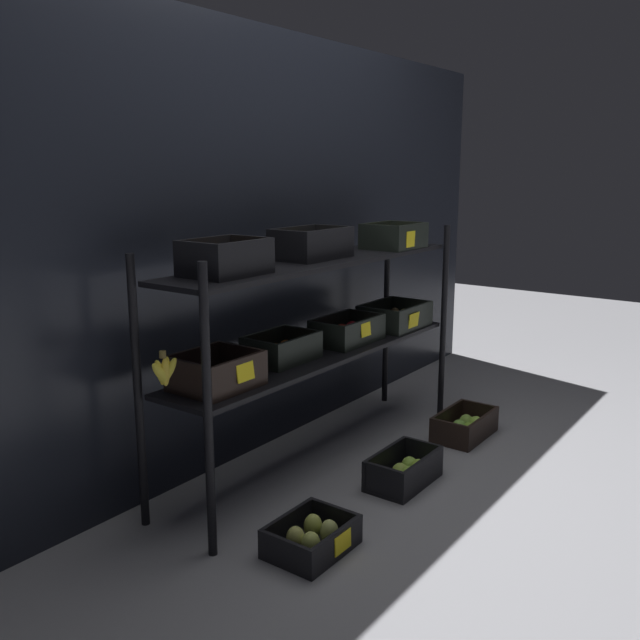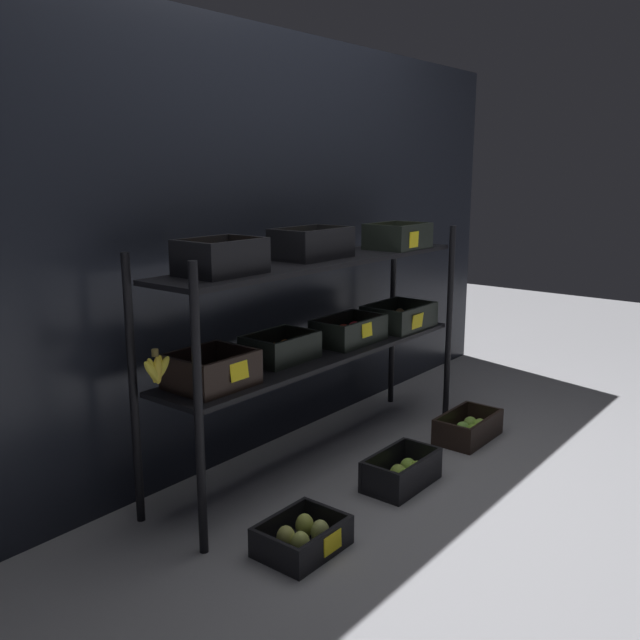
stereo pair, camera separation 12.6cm
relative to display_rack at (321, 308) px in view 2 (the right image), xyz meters
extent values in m
plane|color=gray|center=(-0.01, 0.00, -0.72)|extent=(10.00, 10.00, 0.00)
cube|color=black|center=(-0.01, 0.38, 0.26)|extent=(4.17, 0.12, 1.95)
cylinder|color=black|center=(-0.90, -0.18, -0.20)|extent=(0.03, 0.03, 1.04)
cylinder|color=black|center=(0.88, -0.18, -0.20)|extent=(0.03, 0.03, 1.04)
cylinder|color=black|center=(-0.90, 0.18, -0.20)|extent=(0.03, 0.03, 1.04)
cylinder|color=black|center=(0.88, 0.18, -0.20)|extent=(0.03, 0.03, 1.04)
cube|color=black|center=(-0.01, 0.00, -0.21)|extent=(1.74, 0.33, 0.02)
cube|color=black|center=(-0.01, 0.00, 0.21)|extent=(1.74, 0.33, 0.02)
cube|color=black|center=(-0.66, 0.01, -0.20)|extent=(0.30, 0.26, 0.01)
cube|color=black|center=(-0.66, -0.11, -0.13)|extent=(0.30, 0.02, 0.12)
cube|color=black|center=(-0.66, 0.13, -0.13)|extent=(0.30, 0.02, 0.12)
cube|color=black|center=(-0.80, 0.01, -0.13)|extent=(0.02, 0.22, 0.12)
cube|color=black|center=(-0.52, 0.01, -0.13)|extent=(0.02, 0.22, 0.12)
sphere|color=#622E52|center=(-0.74, -0.05, -0.17)|extent=(0.05, 0.05, 0.05)
sphere|color=#6C2C55|center=(-0.69, -0.06, -0.17)|extent=(0.05, 0.05, 0.05)
sphere|color=#572449|center=(-0.64, -0.05, -0.17)|extent=(0.05, 0.05, 0.05)
sphere|color=#6C205B|center=(-0.58, -0.05, -0.17)|extent=(0.05, 0.05, 0.05)
sphere|color=#592950|center=(-0.74, 0.01, -0.17)|extent=(0.05, 0.05, 0.05)
sphere|color=#542D55|center=(-0.69, 0.01, -0.17)|extent=(0.05, 0.05, 0.05)
sphere|color=#551A4E|center=(-0.63, 0.00, -0.17)|extent=(0.05, 0.05, 0.05)
sphere|color=#672B4C|center=(-0.58, 0.01, -0.17)|extent=(0.05, 0.05, 0.05)
sphere|color=#5A2754|center=(-0.75, 0.06, -0.17)|extent=(0.05, 0.05, 0.05)
sphere|color=#5A1D48|center=(-0.69, 0.06, -0.17)|extent=(0.05, 0.05, 0.05)
sphere|color=#612B59|center=(-0.63, 0.06, -0.17)|extent=(0.05, 0.05, 0.05)
sphere|color=#672D54|center=(-0.58, 0.07, -0.17)|extent=(0.05, 0.05, 0.05)
cube|color=yellow|center=(-0.64, -0.12, -0.12)|extent=(0.09, 0.01, 0.07)
cube|color=black|center=(-0.22, 0.05, -0.20)|extent=(0.31, 0.22, 0.01)
cube|color=black|center=(-0.22, -0.06, -0.14)|extent=(0.31, 0.02, 0.11)
cube|color=black|center=(-0.22, 0.15, -0.14)|extent=(0.31, 0.02, 0.11)
cube|color=black|center=(-0.37, 0.05, -0.14)|extent=(0.02, 0.19, 0.11)
cube|color=black|center=(-0.08, 0.05, -0.14)|extent=(0.02, 0.19, 0.11)
sphere|color=orange|center=(-0.30, 0.01, -0.16)|extent=(0.06, 0.06, 0.06)
sphere|color=orange|center=(-0.22, 0.02, -0.16)|extent=(0.06, 0.06, 0.06)
sphere|color=orange|center=(-0.15, 0.01, -0.16)|extent=(0.06, 0.06, 0.06)
sphere|color=orange|center=(-0.30, 0.08, -0.16)|extent=(0.06, 0.06, 0.06)
sphere|color=orange|center=(-0.23, 0.08, -0.16)|extent=(0.06, 0.06, 0.06)
sphere|color=orange|center=(-0.15, 0.08, -0.16)|extent=(0.06, 0.06, 0.06)
cube|color=black|center=(0.21, 0.00, -0.20)|extent=(0.35, 0.22, 0.01)
cube|color=black|center=(0.21, -0.10, -0.14)|extent=(0.35, 0.02, 0.11)
cube|color=black|center=(0.21, 0.10, -0.14)|extent=(0.35, 0.02, 0.11)
cube|color=black|center=(0.04, 0.00, -0.14)|extent=(0.02, 0.18, 0.11)
cube|color=black|center=(0.38, 0.00, -0.14)|extent=(0.02, 0.18, 0.11)
sphere|color=red|center=(0.13, -0.03, -0.15)|extent=(0.07, 0.07, 0.07)
sphere|color=red|center=(0.22, -0.03, -0.15)|extent=(0.07, 0.07, 0.07)
sphere|color=red|center=(0.30, -0.03, -0.15)|extent=(0.07, 0.07, 0.07)
sphere|color=red|center=(0.13, 0.03, -0.15)|extent=(0.07, 0.07, 0.07)
sphere|color=red|center=(0.22, 0.03, -0.15)|extent=(0.07, 0.07, 0.07)
sphere|color=red|center=(0.29, 0.02, -0.15)|extent=(0.07, 0.07, 0.07)
cube|color=yellow|center=(0.21, -0.11, -0.12)|extent=(0.08, 0.01, 0.06)
cube|color=black|center=(0.63, -0.02, -0.20)|extent=(0.36, 0.26, 0.01)
cube|color=black|center=(0.63, -0.15, -0.13)|extent=(0.36, 0.02, 0.11)
cube|color=black|center=(0.63, 0.10, -0.13)|extent=(0.36, 0.02, 0.11)
cube|color=black|center=(0.45, -0.02, -0.13)|extent=(0.02, 0.23, 0.11)
cube|color=black|center=(0.80, -0.02, -0.13)|extent=(0.02, 0.23, 0.11)
ellipsoid|color=brown|center=(0.52, -0.08, -0.16)|extent=(0.05, 0.05, 0.07)
ellipsoid|color=brown|center=(0.59, -0.08, -0.16)|extent=(0.05, 0.05, 0.07)
ellipsoid|color=brown|center=(0.66, -0.08, -0.16)|extent=(0.05, 0.05, 0.07)
ellipsoid|color=brown|center=(0.73, -0.08, -0.16)|extent=(0.05, 0.05, 0.07)
ellipsoid|color=brown|center=(0.52, -0.02, -0.16)|extent=(0.05, 0.05, 0.07)
ellipsoid|color=brown|center=(0.59, -0.02, -0.16)|extent=(0.05, 0.05, 0.07)
ellipsoid|color=brown|center=(0.66, -0.03, -0.16)|extent=(0.05, 0.05, 0.07)
ellipsoid|color=brown|center=(0.73, -0.02, -0.16)|extent=(0.05, 0.05, 0.07)
ellipsoid|color=brown|center=(0.52, 0.04, -0.16)|extent=(0.05, 0.05, 0.07)
ellipsoid|color=brown|center=(0.59, 0.03, -0.16)|extent=(0.05, 0.05, 0.07)
ellipsoid|color=brown|center=(0.66, 0.04, -0.16)|extent=(0.05, 0.05, 0.07)
ellipsoid|color=brown|center=(0.73, 0.03, -0.16)|extent=(0.05, 0.05, 0.07)
cube|color=yellow|center=(0.59, -0.16, -0.15)|extent=(0.10, 0.01, 0.08)
cube|color=black|center=(-0.59, 0.01, 0.23)|extent=(0.30, 0.23, 0.01)
cube|color=black|center=(-0.59, -0.09, 0.29)|extent=(0.30, 0.02, 0.12)
cube|color=black|center=(-0.59, 0.12, 0.29)|extent=(0.30, 0.02, 0.12)
cube|color=black|center=(-0.73, 0.01, 0.29)|extent=(0.02, 0.20, 0.12)
cube|color=black|center=(-0.44, 0.01, 0.29)|extent=(0.02, 0.20, 0.12)
sphere|color=orange|center=(-0.63, -0.01, 0.27)|extent=(0.07, 0.07, 0.07)
sphere|color=orange|center=(-0.54, -0.02, 0.27)|extent=(0.07, 0.07, 0.07)
sphere|color=orange|center=(-0.64, 0.04, 0.27)|extent=(0.07, 0.07, 0.07)
sphere|color=orange|center=(-0.53, 0.05, 0.27)|extent=(0.07, 0.07, 0.07)
cube|color=black|center=(-0.01, 0.04, 0.23)|extent=(0.35, 0.22, 0.01)
cube|color=black|center=(-0.01, -0.06, 0.29)|extent=(0.35, 0.02, 0.12)
cube|color=black|center=(-0.01, 0.15, 0.29)|extent=(0.35, 0.02, 0.12)
cube|color=black|center=(-0.18, 0.04, 0.29)|extent=(0.02, 0.19, 0.12)
cube|color=black|center=(0.16, 0.04, 0.29)|extent=(0.02, 0.19, 0.12)
sphere|color=gold|center=(-0.10, 0.02, 0.27)|extent=(0.07, 0.07, 0.07)
sphere|color=#E1C54D|center=(-0.01, 0.02, 0.27)|extent=(0.07, 0.07, 0.07)
sphere|color=#CFB950|center=(0.07, 0.02, 0.27)|extent=(0.07, 0.07, 0.07)
sphere|color=gold|center=(-0.09, 0.07, 0.27)|extent=(0.07, 0.07, 0.07)
sphere|color=#DAC153|center=(-0.01, 0.07, 0.27)|extent=(0.07, 0.07, 0.07)
sphere|color=#D9C453|center=(0.08, 0.07, 0.27)|extent=(0.07, 0.07, 0.07)
cube|color=black|center=(0.56, -0.05, 0.23)|extent=(0.30, 0.23, 0.01)
cube|color=black|center=(0.56, -0.15, 0.29)|extent=(0.30, 0.02, 0.11)
cube|color=black|center=(0.56, 0.06, 0.29)|extent=(0.30, 0.02, 0.11)
cube|color=black|center=(0.41, -0.05, 0.29)|extent=(0.02, 0.20, 0.11)
cube|color=black|center=(0.70, -0.05, 0.29)|extent=(0.02, 0.20, 0.11)
ellipsoid|color=yellow|center=(0.48, -0.09, 0.27)|extent=(0.06, 0.06, 0.08)
ellipsoid|color=yellow|center=(0.56, -0.08, 0.27)|extent=(0.06, 0.06, 0.08)
ellipsoid|color=yellow|center=(0.63, -0.09, 0.27)|extent=(0.06, 0.06, 0.08)
ellipsoid|color=yellow|center=(0.48, -0.02, 0.27)|extent=(0.06, 0.06, 0.08)
ellipsoid|color=yellow|center=(0.56, -0.01, 0.27)|extent=(0.06, 0.06, 0.08)
ellipsoid|color=yellow|center=(0.62, -0.01, 0.27)|extent=(0.06, 0.06, 0.08)
cube|color=yellow|center=(0.52, -0.16, 0.28)|extent=(0.08, 0.01, 0.08)
cylinder|color=brown|center=(-0.94, -0.02, -0.01)|extent=(0.02, 0.02, 0.02)
ellipsoid|color=yellow|center=(-0.96, -0.02, -0.07)|extent=(0.09, 0.03, 0.10)
ellipsoid|color=yellow|center=(-0.95, -0.01, -0.07)|extent=(0.06, 0.03, 0.10)
ellipsoid|color=yellow|center=(-0.94, -0.03, -0.07)|extent=(0.03, 0.03, 0.10)
ellipsoid|color=yellow|center=(-0.93, -0.01, -0.07)|extent=(0.06, 0.03, 0.10)
ellipsoid|color=yellow|center=(-0.91, -0.02, -0.07)|extent=(0.09, 0.03, 0.10)
cube|color=black|center=(-0.67, -0.45, -0.71)|extent=(0.31, 0.23, 0.01)
cube|color=black|center=(-0.67, -0.56, -0.66)|extent=(0.31, 0.02, 0.10)
cube|color=black|center=(-0.67, -0.34, -0.66)|extent=(0.31, 0.02, 0.10)
cube|color=black|center=(-0.82, -0.45, -0.66)|extent=(0.02, 0.20, 0.10)
cube|color=black|center=(-0.52, -0.45, -0.66)|extent=(0.02, 0.20, 0.10)
ellipsoid|color=#B2BF56|center=(-0.72, -0.48, -0.66)|extent=(0.07, 0.07, 0.09)
ellipsoid|color=#ACB55E|center=(-0.61, -0.49, -0.66)|extent=(0.07, 0.07, 0.09)
ellipsoid|color=#AFB154|center=(-0.72, -0.42, -0.66)|extent=(0.07, 0.07, 0.09)
ellipsoid|color=#B0BB4D|center=(-0.61, -0.41, -0.66)|extent=(0.07, 0.07, 0.09)
cube|color=yellow|center=(-0.65, -0.57, -0.66)|extent=(0.10, 0.01, 0.07)
cube|color=black|center=(-0.01, -0.45, -0.71)|extent=(0.35, 0.20, 0.01)
cube|color=black|center=(-0.01, -0.54, -0.65)|extent=(0.35, 0.02, 0.12)
cube|color=black|center=(-0.01, -0.36, -0.65)|extent=(0.35, 0.02, 0.12)
cube|color=black|center=(-0.17, -0.45, -0.65)|extent=(0.02, 0.17, 0.12)
cube|color=black|center=(0.16, -0.45, -0.65)|extent=(0.02, 0.17, 0.12)
sphere|color=#8CC742|center=(-0.09, -0.48, -0.67)|extent=(0.07, 0.07, 0.07)
sphere|color=#8EB93E|center=(-0.01, -0.48, -0.67)|extent=(0.07, 0.07, 0.07)
sphere|color=#93BD3A|center=(0.08, -0.48, -0.67)|extent=(0.07, 0.07, 0.07)
sphere|color=#98B135|center=(-0.09, -0.42, -0.67)|extent=(0.07, 0.07, 0.07)
sphere|color=#94B042|center=(0.00, -0.43, -0.67)|extent=(0.07, 0.07, 0.07)
sphere|color=#8BB83E|center=(0.08, -0.43, -0.67)|extent=(0.07, 0.07, 0.07)
cube|color=black|center=(0.64, -0.44, -0.71)|extent=(0.37, 0.21, 0.01)
cube|color=black|center=(0.64, -0.53, -0.65)|extent=(0.37, 0.02, 0.12)
cube|color=black|center=(0.64, -0.34, -0.65)|extent=(0.37, 0.02, 0.12)
cube|color=black|center=(0.47, -0.44, -0.65)|extent=(0.02, 0.18, 0.12)
cube|color=black|center=(0.82, -0.44, -0.65)|extent=(0.02, 0.18, 0.12)
sphere|color=#90C838|center=(0.55, -0.46, -0.67)|extent=(0.07, 0.07, 0.07)
sphere|color=#86BE37|center=(0.64, -0.47, -0.67)|extent=(0.07, 0.07, 0.07)
sphere|color=#96C443|center=(0.73, -0.46, -0.67)|extent=(0.07, 0.07, 0.07)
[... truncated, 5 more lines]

